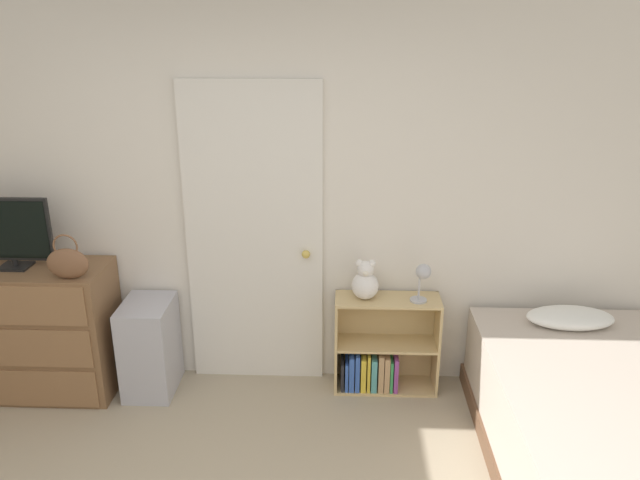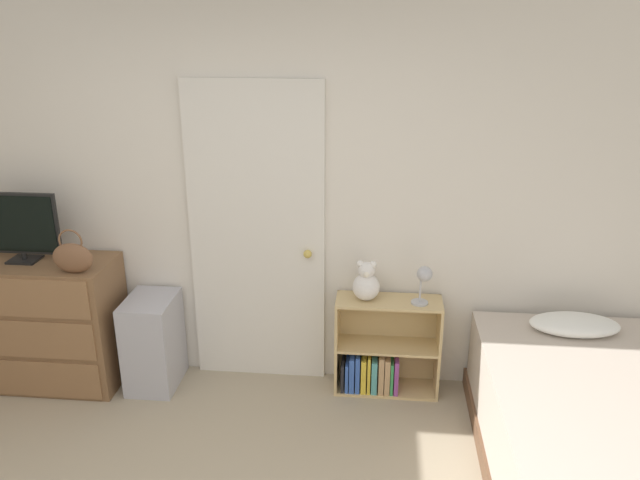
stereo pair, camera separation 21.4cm
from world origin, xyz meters
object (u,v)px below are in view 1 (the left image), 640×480
at_px(tv, 9,232).
at_px(desk_lamp, 423,276).
at_px(handbag, 68,263).
at_px(teddy_bear, 365,282).
at_px(dresser, 35,330).
at_px(bookshelf, 379,354).
at_px(storage_bin, 150,347).
at_px(bed, 601,425).

height_order(tv, desk_lamp, tv).
bearing_deg(tv, handbag, -20.45).
xyz_separation_m(tv, teddy_bear, (2.26, 0.11, -0.35)).
relative_size(dresser, handbag, 3.57).
distance_m(tv, bookshelf, 2.54).
xyz_separation_m(bookshelf, teddy_bear, (-0.11, -0.00, 0.54)).
height_order(dresser, teddy_bear, teddy_bear).
bearing_deg(storage_bin, dresser, -177.88).
distance_m(desk_lamp, bed, 1.33).
bearing_deg(desk_lamp, bookshelf, 171.06).
relative_size(bookshelf, teddy_bear, 2.56).
bearing_deg(desk_lamp, handbag, -174.06).
distance_m(dresser, handbag, 0.69).
xyz_separation_m(teddy_bear, desk_lamp, (0.37, -0.04, 0.07)).
height_order(handbag, desk_lamp, handbag).
height_order(handbag, storage_bin, handbag).
bearing_deg(bed, handbag, 170.73).
distance_m(handbag, bed, 3.27).
bearing_deg(dresser, tv, 176.26).
bearing_deg(tv, desk_lamp, 1.55).
bearing_deg(bookshelf, handbag, -172.10).
relative_size(storage_bin, bookshelf, 0.93).
distance_m(teddy_bear, desk_lamp, 0.38).
height_order(tv, handbag, tv).
xyz_separation_m(handbag, bed, (3.14, -0.51, -0.72)).
xyz_separation_m(tv, storage_bin, (0.82, 0.02, -0.82)).
relative_size(dresser, tv, 1.92).
bearing_deg(dresser, handbag, -22.77).
bearing_deg(teddy_bear, bed, -30.89).
bearing_deg(storage_bin, bookshelf, 3.22).
distance_m(teddy_bear, bed, 1.60).
xyz_separation_m(storage_bin, desk_lamp, (1.81, 0.05, 0.54)).
xyz_separation_m(bookshelf, bed, (1.20, -0.78, 0.03)).
relative_size(dresser, bookshelf, 1.49).
bearing_deg(tv, bookshelf, 2.70).
bearing_deg(desk_lamp, dresser, -178.33).
relative_size(handbag, storage_bin, 0.45).
distance_m(dresser, desk_lamp, 2.61).
xyz_separation_m(dresser, bed, (3.51, -0.67, -0.16)).
bearing_deg(tv, teddy_bear, 2.76).
relative_size(teddy_bear, desk_lamp, 1.03).
relative_size(dresser, bed, 0.57).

